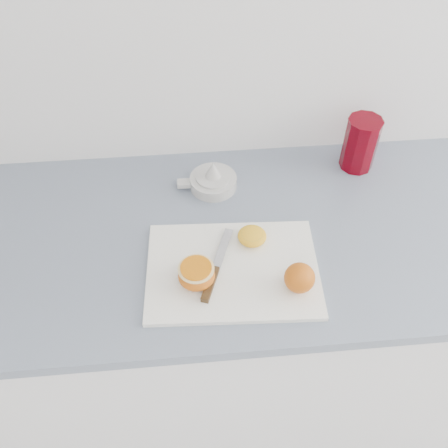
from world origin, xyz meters
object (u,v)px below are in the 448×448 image
object	(u,v)px
red_tumbler	(360,145)
cutting_board	(233,270)
counter	(277,323)
half_orange	(196,274)
citrus_juicer	(213,180)

from	to	relation	value
red_tumbler	cutting_board	bearing A→B (deg)	-138.35
cutting_board	red_tumbler	xyz separation A→B (m)	(0.37, 0.33, 0.06)
counter	half_orange	world-z (taller)	half_orange
counter	citrus_juicer	xyz separation A→B (m)	(-0.18, 0.16, 0.47)
half_orange	red_tumbler	xyz separation A→B (m)	(0.45, 0.36, 0.03)
counter	red_tumbler	bearing A→B (deg)	44.37
citrus_juicer	red_tumbler	xyz separation A→B (m)	(0.39, 0.05, 0.05)
cutting_board	half_orange	xyz separation A→B (m)	(-0.08, -0.03, 0.03)
half_orange	red_tumbler	world-z (taller)	red_tumbler
red_tumbler	half_orange	bearing A→B (deg)	-141.65
citrus_juicer	cutting_board	bearing A→B (deg)	-85.29
cutting_board	citrus_juicer	bearing A→B (deg)	94.71
counter	citrus_juicer	size ratio (longest dim) A/B	16.27
cutting_board	citrus_juicer	size ratio (longest dim) A/B	2.47
half_orange	red_tumbler	size ratio (longest dim) A/B	0.54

